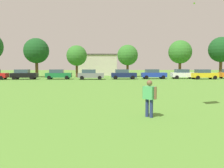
% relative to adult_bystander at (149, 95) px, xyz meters
% --- Properties ---
extents(ground_plane, '(160.00, 160.00, 0.00)m').
position_rel_adult_bystander_xyz_m(ground_plane, '(-6.19, 19.69, -1.05)').
color(ground_plane, '#568C33').
extents(adult_bystander, '(0.61, 0.69, 1.77)m').
position_rel_adult_bystander_xyz_m(adult_bystander, '(0.00, 0.00, 0.00)').
color(adult_bystander, navy).
rests_on(adult_bystander, ground).
extents(parked_car_black_1, '(4.30, 2.02, 1.68)m').
position_rel_adult_bystander_xyz_m(parked_car_black_1, '(-15.29, 30.71, -0.20)').
color(parked_car_black_1, black).
rests_on(parked_car_black_1, ground).
extents(parked_car_green_2, '(4.30, 2.02, 1.68)m').
position_rel_adult_bystander_xyz_m(parked_car_green_2, '(-9.52, 30.70, -0.20)').
color(parked_car_green_2, '#196B38').
rests_on(parked_car_green_2, ground).
extents(parked_car_gray_3, '(4.30, 2.02, 1.68)m').
position_rel_adult_bystander_xyz_m(parked_car_gray_3, '(-4.01, 29.81, -0.20)').
color(parked_car_gray_3, slate).
rests_on(parked_car_gray_3, ground).
extents(parked_car_navy_4, '(4.30, 2.02, 1.68)m').
position_rel_adult_bystander_xyz_m(parked_car_navy_4, '(1.57, 30.54, -0.20)').
color(parked_car_navy_4, '#141E4C').
rests_on(parked_car_navy_4, ground).
extents(parked_car_blue_5, '(4.30, 2.02, 1.68)m').
position_rel_adult_bystander_xyz_m(parked_car_blue_5, '(6.92, 31.17, -0.20)').
color(parked_car_blue_5, '#1E38AD').
rests_on(parked_car_blue_5, ground).
extents(parked_car_white_6, '(4.30, 2.02, 1.68)m').
position_rel_adult_bystander_xyz_m(parked_car_white_6, '(12.21, 31.17, -0.20)').
color(parked_car_white_6, white).
rests_on(parked_car_white_6, ground).
extents(parked_car_yellow_7, '(4.30, 2.02, 1.68)m').
position_rel_adult_bystander_xyz_m(parked_car_yellow_7, '(15.35, 29.79, -0.20)').
color(parked_car_yellow_7, yellow).
rests_on(parked_car_yellow_7, ground).
extents(tree_left, '(4.91, 4.91, 7.64)m').
position_rel_adult_bystander_xyz_m(tree_left, '(-14.83, 37.45, 4.11)').
color(tree_left, brown).
rests_on(tree_left, ground).
extents(tree_center_left, '(4.03, 4.03, 6.28)m').
position_rel_adult_bystander_xyz_m(tree_center_left, '(-7.01, 37.44, 3.18)').
color(tree_center_left, brown).
rests_on(tree_center_left, ground).
extents(tree_center_right, '(4.16, 4.16, 6.49)m').
position_rel_adult_bystander_xyz_m(tree_center_right, '(3.16, 38.28, 3.33)').
color(tree_center_right, brown).
rests_on(tree_center_right, ground).
extents(tree_right, '(4.83, 4.83, 7.52)m').
position_rel_adult_bystander_xyz_m(tree_right, '(14.18, 39.09, 4.03)').
color(tree_right, brown).
rests_on(tree_right, ground).
extents(tree_far_right, '(5.38, 5.38, 8.39)m').
position_rel_adult_bystander_xyz_m(tree_far_right, '(23.48, 40.31, 4.61)').
color(tree_far_right, brown).
rests_on(tree_far_right, ground).
extents(house_left, '(9.66, 9.20, 4.92)m').
position_rel_adult_bystander_xyz_m(house_left, '(-3.28, 48.02, 1.42)').
color(house_left, beige).
rests_on(house_left, ground).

